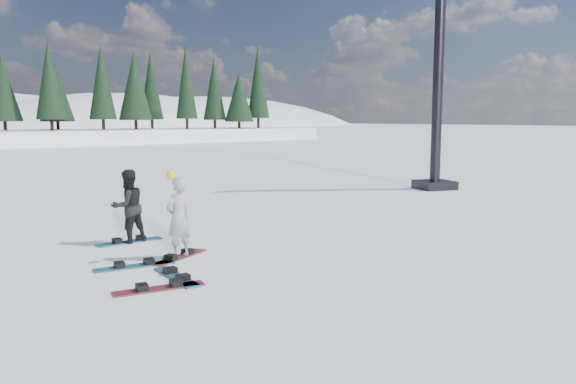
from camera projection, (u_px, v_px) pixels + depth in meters
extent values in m
plane|color=white|center=(251.00, 255.00, 11.56)|extent=(420.00, 420.00, 0.00)
ellipsoid|color=white|center=(208.00, 160.00, 224.50)|extent=(156.00, 120.00, 50.40)
ellipsoid|color=white|center=(124.00, 170.00, 166.11)|extent=(117.00, 90.00, 45.00)
cone|color=black|center=(9.00, 95.00, 58.36)|extent=(3.20, 3.20, 7.50)
cone|color=black|center=(43.00, 95.00, 60.43)|extent=(3.20, 3.20, 7.50)
cone|color=black|center=(74.00, 96.00, 62.49)|extent=(3.20, 3.20, 7.50)
cone|color=black|center=(103.00, 97.00, 64.56)|extent=(3.20, 3.20, 7.50)
cone|color=black|center=(130.00, 98.00, 66.63)|extent=(3.20, 3.20, 7.50)
cone|color=black|center=(156.00, 98.00, 68.69)|extent=(3.20, 3.20, 7.50)
cone|color=black|center=(180.00, 99.00, 70.76)|extent=(3.20, 3.20, 7.50)
cone|color=black|center=(203.00, 99.00, 72.82)|extent=(3.20, 3.20, 7.50)
cone|color=black|center=(224.00, 100.00, 74.89)|extent=(3.20, 3.20, 7.50)
cone|color=black|center=(245.00, 100.00, 76.96)|extent=(3.20, 3.20, 7.50)
cylinder|color=black|center=(438.00, 75.00, 21.86)|extent=(0.40, 0.40, 8.93)
cube|color=black|center=(434.00, 185.00, 22.42)|extent=(1.74, 1.74, 0.33)
imported|color=#9D9CA2|center=(179.00, 218.00, 11.25)|extent=(0.69, 0.55, 1.65)
sphere|color=yellow|center=(171.00, 175.00, 10.91)|extent=(0.18, 0.18, 0.18)
imported|color=black|center=(128.00, 206.00, 12.66)|extent=(0.89, 0.74, 1.67)
cube|color=maroon|center=(180.00, 257.00, 11.35)|extent=(1.48, 0.88, 0.03)
cube|color=#1A6492|center=(129.00, 242.00, 12.77)|extent=(1.51, 0.32, 0.03)
cube|color=teal|center=(135.00, 266.00, 10.66)|extent=(1.53, 0.56, 0.03)
cube|color=#1B7097|center=(177.00, 277.00, 9.93)|extent=(0.40, 1.52, 0.03)
cube|color=maroon|center=(159.00, 289.00, 9.26)|extent=(1.53, 0.59, 0.03)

